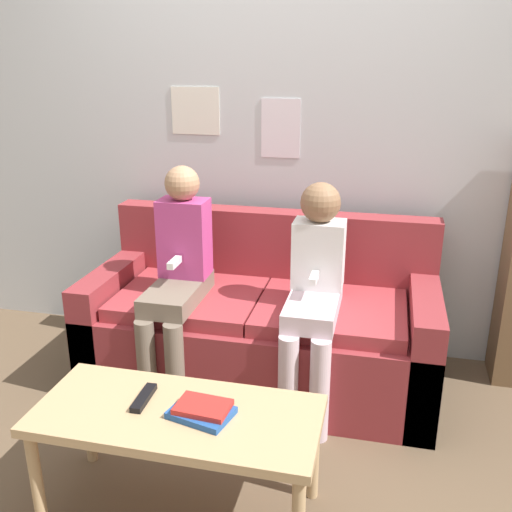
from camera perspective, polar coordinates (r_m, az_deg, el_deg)
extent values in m
plane|color=brown|center=(2.73, -1.83, -17.31)|extent=(10.00, 10.00, 0.00)
cube|color=silver|center=(3.17, 2.61, 13.37)|extent=(8.00, 0.06, 2.60)
cube|color=white|center=(3.25, -6.08, 14.23)|extent=(0.27, 0.00, 0.26)
cube|color=silver|center=(3.14, 2.48, 12.62)|extent=(0.21, 0.00, 0.31)
cube|color=maroon|center=(3.00, 0.44, -8.87)|extent=(1.74, 0.77, 0.42)
cube|color=maroon|center=(3.11, 1.74, 0.73)|extent=(1.74, 0.14, 0.43)
cube|color=maroon|center=(3.21, -13.70, -5.83)|extent=(0.14, 0.77, 0.58)
cube|color=maroon|center=(2.91, 16.20, -8.83)|extent=(0.14, 0.77, 0.58)
cube|color=#A1343A|center=(2.95, -6.56, -4.17)|extent=(0.71, 0.61, 0.07)
cube|color=#A1343A|center=(2.81, 7.52, -5.50)|extent=(0.71, 0.61, 0.07)
cube|color=tan|center=(2.12, -7.92, -15.52)|extent=(1.02, 0.45, 0.04)
cylinder|color=tan|center=(2.32, -21.11, -20.18)|extent=(0.04, 0.04, 0.40)
cylinder|color=tan|center=(2.56, -16.42, -15.37)|extent=(0.04, 0.04, 0.40)
cylinder|color=tan|center=(2.31, 5.78, -18.99)|extent=(0.04, 0.04, 0.40)
cylinder|color=#756656|center=(2.77, -10.85, -11.01)|extent=(0.09, 0.09, 0.49)
cylinder|color=#756656|center=(2.72, -8.09, -11.44)|extent=(0.09, 0.09, 0.49)
cube|color=#756656|center=(2.82, -7.89, -3.64)|extent=(0.23, 0.49, 0.09)
cube|color=#B73D7F|center=(2.85, -7.17, 1.81)|extent=(0.24, 0.16, 0.39)
sphere|color=tan|center=(2.78, -7.40, 7.22)|extent=(0.17, 0.17, 0.17)
cube|color=white|center=(2.75, -8.16, -0.66)|extent=(0.03, 0.12, 0.03)
cylinder|color=silver|center=(2.59, 3.21, -12.90)|extent=(0.09, 0.09, 0.49)
cylinder|color=silver|center=(2.58, 6.35, -13.22)|extent=(0.09, 0.09, 0.49)
cube|color=silver|center=(2.67, 5.76, -4.93)|extent=(0.23, 0.49, 0.09)
cube|color=white|center=(2.71, 6.28, 0.19)|extent=(0.24, 0.16, 0.32)
sphere|color=#8C6647|center=(2.64, 6.48, 5.34)|extent=(0.19, 0.19, 0.19)
cube|color=white|center=(2.60, 5.81, -2.22)|extent=(0.03, 0.12, 0.03)
cube|color=black|center=(2.18, -11.16, -13.74)|extent=(0.05, 0.17, 0.02)
cube|color=#23519E|center=(2.08, -5.49, -15.33)|extent=(0.24, 0.20, 0.02)
cube|color=red|center=(2.06, -5.33, -14.79)|extent=(0.20, 0.14, 0.02)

